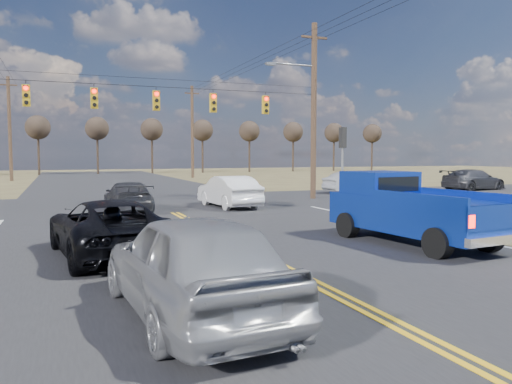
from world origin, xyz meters
name	(u,v)px	position (x,y,z in m)	size (l,w,h in m)	color
ground	(342,299)	(0.00, 0.00, 0.00)	(160.00, 160.00, 0.00)	brown
road_main	(198,225)	(0.00, 10.00, 0.00)	(14.00, 120.00, 0.02)	#28282B
road_cross	(158,205)	(0.00, 18.00, 0.00)	(120.00, 12.00, 0.02)	#28282B
signal_gantry	(167,105)	(0.50, 17.79, 5.06)	(19.60, 4.83, 10.00)	#473323
utility_poles	(160,100)	(0.00, 17.00, 5.23)	(19.60, 58.32, 10.00)	#473323
treeline	(132,108)	(0.00, 26.96, 5.70)	(87.00, 117.80, 7.40)	#33261C
pickup_truck	(408,209)	(4.73, 4.16, 1.00)	(2.64, 5.67, 2.06)	black
silver_suv	(192,263)	(-2.75, 0.05, 0.86)	(2.03, 5.06, 1.72)	gray
black_suv	(109,228)	(-3.55, 5.49, 0.73)	(2.42, 5.25, 1.46)	black
white_car_queue	(229,192)	(3.01, 15.50, 0.77)	(1.63, 4.66, 1.54)	white
dgrey_car_queue	(128,197)	(-1.79, 15.50, 0.67)	(1.88, 4.63, 1.34)	#313236
cross_car_east_near	(355,182)	(13.65, 20.78, 0.72)	(4.37, 1.53, 1.44)	#ACB0B5
cross_car_east_far	(473,180)	(23.10, 20.02, 0.75)	(5.19, 2.11, 1.51)	#323237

